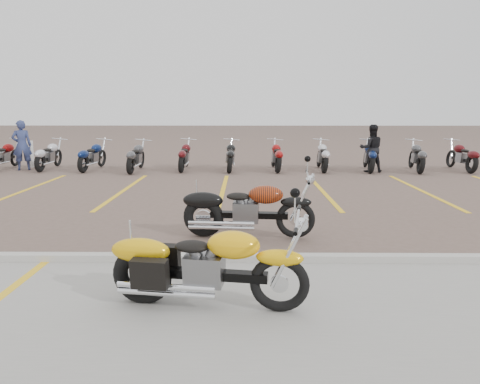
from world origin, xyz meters
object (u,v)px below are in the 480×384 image
object	(u,v)px
bollard	(31,154)
person_a	(22,145)
flame_cruiser	(246,211)
person_b	(371,148)
yellow_cruiser	(204,269)

from	to	relation	value
bollard	person_a	bearing A→B (deg)	-84.76
flame_cruiser	person_a	world-z (taller)	person_a
person_b	bollard	distance (m)	12.53
yellow_cruiser	bollard	size ratio (longest dim) A/B	2.24
bollard	yellow_cruiser	bearing A→B (deg)	-58.65
yellow_cruiser	bollard	bearing A→B (deg)	130.18
yellow_cruiser	flame_cruiser	size ratio (longest dim) A/B	0.98
flame_cruiser	bollard	xyz separation A→B (m)	(-8.08, 9.61, 0.03)
yellow_cruiser	flame_cruiser	distance (m)	2.93
flame_cruiser	bollard	size ratio (longest dim) A/B	2.28
yellow_cruiser	person_b	size ratio (longest dim) A/B	1.35
yellow_cruiser	flame_cruiser	bearing A→B (deg)	89.68
person_a	person_b	world-z (taller)	person_a
yellow_cruiser	person_a	xyz separation A→B (m)	(-7.55, 11.71, 0.43)
person_b	bollard	world-z (taller)	person_b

